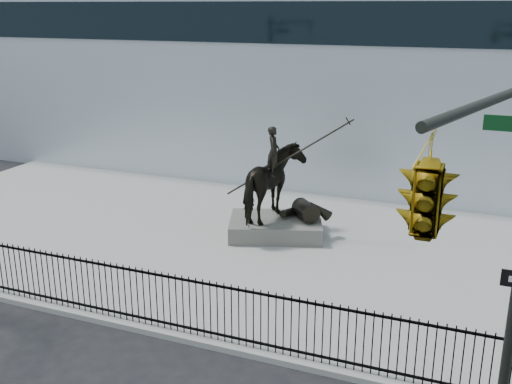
% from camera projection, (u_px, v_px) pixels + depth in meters
% --- Properties ---
extents(ground, '(120.00, 120.00, 0.00)m').
position_uv_depth(ground, '(158.00, 366.00, 13.31)').
color(ground, black).
rests_on(ground, ground).
extents(plaza, '(30.00, 12.00, 0.15)m').
position_uv_depth(plaza, '(269.00, 249.00, 19.48)').
color(plaza, '#989896').
rests_on(plaza, ground).
extents(building, '(44.00, 14.00, 9.00)m').
position_uv_depth(building, '(363.00, 72.00, 29.66)').
color(building, '#B6BDC6').
rests_on(building, ground).
extents(picket_fence, '(22.10, 0.10, 1.50)m').
position_uv_depth(picket_fence, '(184.00, 304.00, 14.14)').
color(picket_fence, black).
rests_on(picket_fence, plaza).
extents(statue_plinth, '(3.61, 3.02, 0.58)m').
position_uv_depth(statue_plinth, '(276.00, 227.00, 20.38)').
color(statue_plinth, '#56544E').
rests_on(statue_plinth, plaza).
extents(equestrian_statue, '(3.74, 2.99, 3.35)m').
position_uv_depth(equestrian_statue, '(278.00, 185.00, 19.93)').
color(equestrian_statue, black).
rests_on(equestrian_statue, statue_plinth).
extents(traffic_signal_right, '(2.17, 6.86, 7.00)m').
position_uv_depth(traffic_signal_right, '(492.00, 232.00, 7.78)').
color(traffic_signal_right, black).
rests_on(traffic_signal_right, ground).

